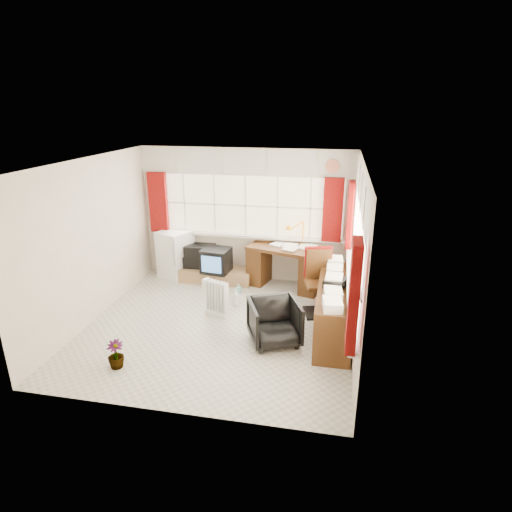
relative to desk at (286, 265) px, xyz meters
The scene contains 20 objects.
ground 1.94m from the desk, 115.21° to the right, with size 4.00×4.00×0.00m, color beige.
room_walls 2.17m from the desk, 115.21° to the right, with size 4.00×4.00×4.00m.
window_back 0.98m from the desk, 163.67° to the left, with size 3.70×0.12×3.60m.
window_right 2.12m from the desk, 56.29° to the right, with size 0.12×3.70×3.60m.
curtains 1.29m from the desk, 81.22° to the right, with size 3.83×3.83×1.15m.
overhead_cabinets 1.97m from the desk, 76.42° to the right, with size 3.98×3.98×0.48m.
desk is the anchor object (origin of this frame).
desk_lamp 0.75m from the desk, 35.22° to the left, with size 0.16×0.13×0.46m.
task_chair 1.12m from the desk, 54.00° to the right, with size 0.55×0.57×1.08m.
office_chair 2.01m from the desk, 87.01° to the right, with size 0.68×0.70×0.64m, color black.
radiator 1.65m from the desk, 124.53° to the right, with size 0.42×0.28×0.58m.
credenza 1.77m from the desk, 58.49° to the right, with size 0.50×2.00×0.85m.
file_tray 1.85m from the desk, 59.38° to the right, with size 0.27×0.34×0.11m, color black.
tv_bench 1.39m from the desk, behind, with size 1.40×0.50×0.25m, color #9D724E.
crt_tv 1.30m from the desk, behind, with size 0.55×0.52×0.45m.
hifi_stack 1.67m from the desk, behind, with size 0.62×0.40×0.43m.
mini_fridge 2.19m from the desk, behind, with size 0.72×0.72×0.92m.
spray_bottle_a 1.23m from the desk, 126.77° to the right, with size 0.11×0.11×0.28m, color white.
spray_bottle_b 0.97m from the desk, 149.30° to the right, with size 0.08×0.08×0.17m, color #90D8D2.
flower_vase 3.53m from the desk, 120.86° to the right, with size 0.21×0.21×0.38m, color black.
Camera 1 is at (1.69, -5.64, 3.25)m, focal length 30.00 mm.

